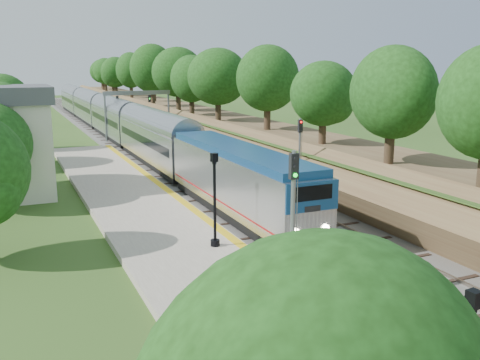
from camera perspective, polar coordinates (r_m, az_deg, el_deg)
name	(u,v)px	position (r m, az deg, el deg)	size (l,w,h in m)	color
trackbed	(126,135)	(73.62, -12.02, 4.69)	(9.50, 170.00, 0.28)	#4C4944
platform	(168,236)	(30.04, -7.64, -5.95)	(6.40, 68.00, 0.38)	gray
yellow_stripe	(216,226)	(30.85, -2.55, -4.97)	(0.55, 68.00, 0.01)	gold
embankment	(185,119)	(75.55, -5.85, 6.53)	(10.64, 170.00, 11.70)	brown
signal_gantry	(137,102)	(68.38, -10.91, 8.17)	(8.40, 0.38, 6.20)	slate
trees_behind_platform	(42,153)	(32.55, -20.38, 2.68)	(7.82, 53.32, 7.21)	#332316
train	(115,122)	(69.97, -13.17, 6.01)	(2.91, 96.80, 4.27)	black
lamppost_far	(215,205)	(27.08, -2.71, -2.71)	(0.48, 0.48, 4.83)	black
signal_platform	(293,208)	(21.15, 5.67, -2.97)	(0.35, 0.27, 5.90)	slate
signal_farside	(300,149)	(38.48, 6.39, 3.31)	(0.31, 0.25, 5.63)	slate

